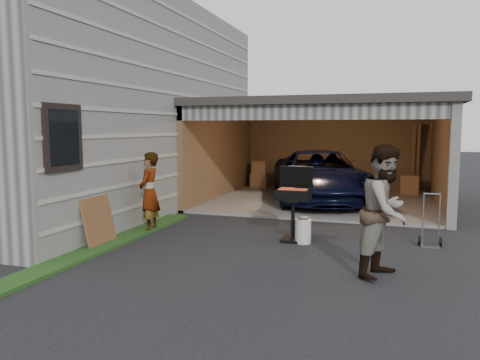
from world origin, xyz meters
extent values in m
plane|color=black|center=(0.00, 0.00, 0.00)|extent=(80.00, 80.00, 0.00)
cube|color=#474744|center=(-6.00, 4.00, 2.75)|extent=(7.00, 11.00, 5.50)
cube|color=#193814|center=(-2.25, -1.00, 0.03)|extent=(0.50, 8.00, 0.06)
cube|color=#605E59|center=(0.75, 6.50, 0.03)|extent=(6.50, 6.00, 0.06)
cube|color=brown|center=(0.75, 9.43, 1.35)|extent=(6.50, 0.15, 2.70)
cube|color=brown|center=(3.92, 6.50, 1.35)|extent=(0.15, 6.00, 2.70)
cube|color=brown|center=(-2.42, 6.50, 1.35)|extent=(0.15, 6.00, 2.70)
cube|color=#2D2B28|center=(0.75, 6.50, 2.80)|extent=(6.80, 6.30, 0.20)
cube|color=#474744|center=(0.75, 3.58, 2.52)|extent=(6.50, 0.16, 0.36)
cube|color=#BCB7AC|center=(0.75, 4.80, 2.62)|extent=(6.00, 2.40, 0.06)
cube|color=#474744|center=(3.90, 3.55, 1.35)|extent=(0.20, 0.18, 2.70)
cube|color=brown|center=(-1.80, 8.70, 0.31)|extent=(0.60, 0.50, 0.50)
cube|color=brown|center=(-1.80, 8.70, 0.79)|extent=(0.50, 0.45, 0.45)
cube|color=brown|center=(3.20, 8.60, 0.36)|extent=(0.55, 0.50, 0.60)
cube|color=brown|center=(3.38, 9.20, 1.20)|extent=(0.24, 0.43, 2.20)
imported|color=black|center=(0.65, 6.30, 0.72)|extent=(3.77, 5.67, 1.45)
imported|color=silver|center=(-2.10, 1.33, 0.83)|extent=(0.47, 0.65, 1.66)
imported|color=#3F2819|center=(2.60, -0.20, 0.96)|extent=(1.04, 1.15, 1.92)
cube|color=black|center=(0.90, 1.45, 0.02)|extent=(0.41, 0.41, 0.05)
cylinder|color=black|center=(0.90, 1.45, 0.44)|extent=(0.07, 0.07, 0.81)
cube|color=black|center=(0.90, 1.45, 0.90)|extent=(0.64, 0.44, 0.19)
cube|color=#59595B|center=(0.90, 1.45, 0.98)|extent=(0.58, 0.39, 0.01)
cube|color=black|center=(0.90, 1.73, 1.20)|extent=(0.64, 0.12, 0.44)
cylinder|color=silver|center=(1.11, 1.37, 0.22)|extent=(0.39, 0.39, 0.45)
cube|color=brown|center=(-2.40, -0.01, 0.45)|extent=(0.23, 0.82, 0.91)
cube|color=slate|center=(3.37, 1.80, 0.02)|extent=(0.32, 0.21, 0.04)
cylinder|color=black|center=(3.19, 1.91, 0.08)|extent=(0.04, 0.17, 0.16)
cylinder|color=black|center=(3.55, 1.91, 0.08)|extent=(0.04, 0.17, 0.16)
cylinder|color=slate|center=(3.23, 1.91, 0.50)|extent=(0.03, 0.03, 0.96)
cylinder|color=slate|center=(3.51, 1.91, 0.50)|extent=(0.03, 0.03, 0.96)
cylinder|color=slate|center=(3.37, 1.91, 0.96)|extent=(0.28, 0.03, 0.03)
camera|label=1|loc=(2.67, -7.18, 2.15)|focal=35.00mm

